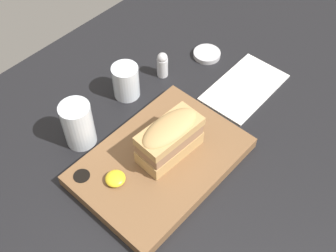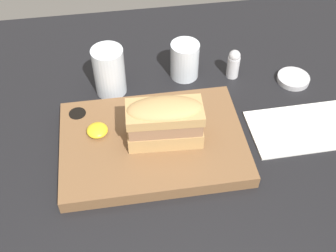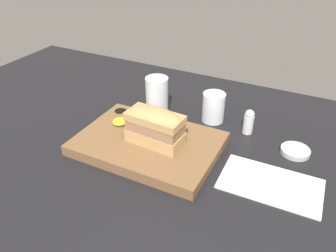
{
  "view_description": "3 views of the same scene",
  "coord_description": "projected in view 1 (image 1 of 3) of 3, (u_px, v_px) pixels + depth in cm",
  "views": [
    {
      "loc": [
        -37.97,
        -36.99,
        75.05
      ],
      "look_at": [
        1.48,
        -1.38,
        10.26
      ],
      "focal_mm": 45.0,
      "sensor_mm": 36.0,
      "label": 1
    },
    {
      "loc": [
        -7.16,
        -53.88,
        63.76
      ],
      "look_at": [
        0.47,
        -4.03,
        8.9
      ],
      "focal_mm": 45.0,
      "sensor_mm": 36.0,
      "label": 2
    },
    {
      "loc": [
        31.82,
        -59.59,
        50.51
      ],
      "look_at": [
        2.37,
        -1.06,
        8.85
      ],
      "focal_mm": 35.0,
      "sensor_mm": 36.0,
      "label": 3
    }
  ],
  "objects": [
    {
      "name": "salt_shaker",
      "position": [
        162.0,
        64.0,
        1.02
      ],
      "size": [
        2.7,
        2.7,
        6.88
      ],
      "color": "silver",
      "rests_on": "dining_table"
    },
    {
      "name": "serving_board",
      "position": [
        161.0,
        161.0,
        0.87
      ],
      "size": [
        34.25,
        23.87,
        2.77
      ],
      "color": "brown",
      "rests_on": "dining_table"
    },
    {
      "name": "wine_glass",
      "position": [
        126.0,
        83.0,
        0.98
      ],
      "size": [
        6.22,
        6.22,
        8.31
      ],
      "color": "silver",
      "rests_on": "dining_table"
    },
    {
      "name": "dining_table",
      "position": [
        159.0,
        154.0,
        0.91
      ],
      "size": [
        159.87,
        91.24,
        2.0
      ],
      "color": "black",
      "rests_on": "ground"
    },
    {
      "name": "sandwich",
      "position": [
        170.0,
        137.0,
        0.83
      ],
      "size": [
        13.89,
        7.23,
        9.09
      ],
      "rotation": [
        0.0,
        0.0,
        -0.06
      ],
      "color": "tan",
      "rests_on": "serving_board"
    },
    {
      "name": "mustard_dollop",
      "position": [
        116.0,
        179.0,
        0.82
      ],
      "size": [
        3.98,
        3.98,
        1.59
      ],
      "color": "gold",
      "rests_on": "serving_board"
    },
    {
      "name": "water_glass",
      "position": [
        79.0,
        126.0,
        0.88
      ],
      "size": [
        6.56,
        6.56,
        10.69
      ],
      "color": "silver",
      "rests_on": "dining_table"
    },
    {
      "name": "napkin",
      "position": [
        245.0,
        87.0,
        1.02
      ],
      "size": [
        21.46,
        12.81,
        0.4
      ],
      "rotation": [
        0.0,
        0.0,
        0.02
      ],
      "color": "white",
      "rests_on": "dining_table"
    },
    {
      "name": "condiment_dish",
      "position": [
        207.0,
        54.0,
        1.09
      ],
      "size": [
        7.03,
        7.03,
        1.21
      ],
      "color": "#B2B2B7",
      "rests_on": "dining_table"
    }
  ]
}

